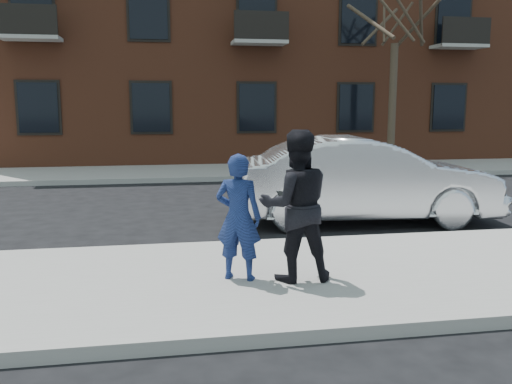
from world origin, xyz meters
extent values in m
plane|color=black|center=(0.00, 0.00, 0.00)|extent=(100.00, 100.00, 0.00)
cube|color=gray|center=(0.00, -0.25, 0.07)|extent=(50.00, 3.50, 0.15)
cube|color=#999691|center=(0.00, 1.55, 0.07)|extent=(50.00, 0.10, 0.15)
cube|color=gray|center=(0.00, 11.25, 0.07)|extent=(50.00, 3.50, 0.15)
cube|color=#999691|center=(0.00, 9.45, 0.07)|extent=(50.00, 0.10, 0.15)
cube|color=brown|center=(2.00, 18.00, 6.00)|extent=(24.00, 10.00, 12.00)
cube|color=black|center=(-7.50, 12.94, 2.20)|extent=(1.30, 0.06, 1.70)
cube|color=black|center=(3.90, 12.94, 2.20)|extent=(1.30, 0.06, 1.70)
cube|color=black|center=(-7.50, 12.94, 5.40)|extent=(1.30, 0.06, 1.70)
cube|color=black|center=(3.90, 12.94, 5.40)|extent=(1.30, 0.06, 1.70)
cylinder|color=#33271E|center=(4.50, 11.00, 2.25)|extent=(0.26, 0.26, 4.20)
imported|color=silver|center=(0.53, 3.20, 0.84)|extent=(5.24, 2.19, 1.69)
imported|color=navy|center=(-2.46, -0.32, 0.94)|extent=(0.68, 0.57, 1.57)
cube|color=black|center=(-2.42, -0.10, 1.40)|extent=(0.11, 0.14, 0.08)
imported|color=black|center=(-1.77, -0.45, 1.08)|extent=(0.92, 0.72, 1.86)
cube|color=black|center=(-1.92, -0.27, 1.20)|extent=(0.09, 0.15, 0.06)
camera|label=1|loc=(-3.37, -6.79, 2.31)|focal=38.00mm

